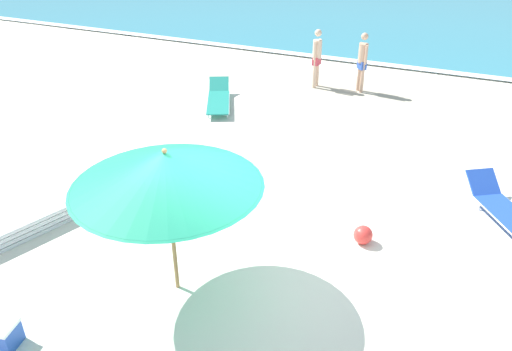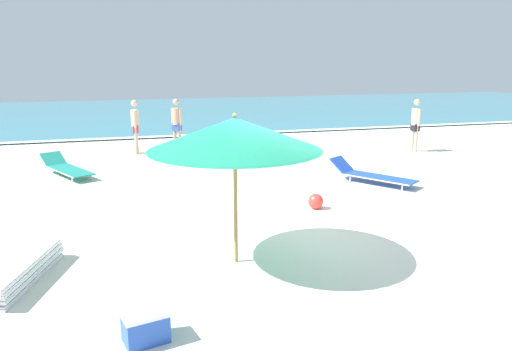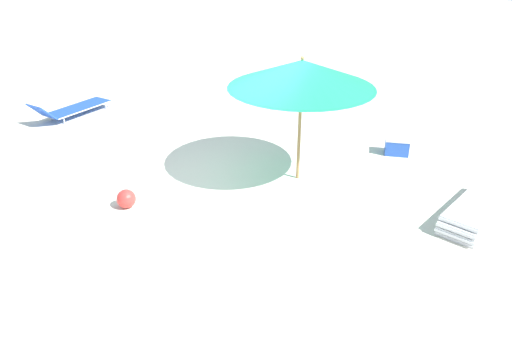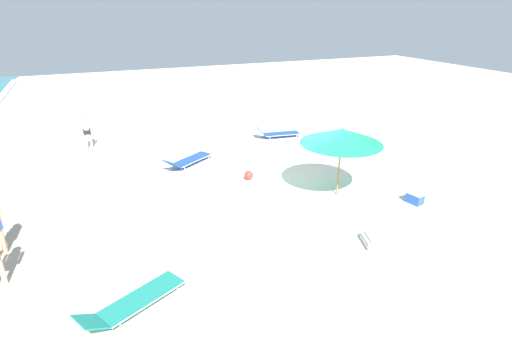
{
  "view_description": "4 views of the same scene",
  "coord_description": "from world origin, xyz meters",
  "px_view_note": "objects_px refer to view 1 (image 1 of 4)",
  "views": [
    {
      "loc": [
        2.37,
        -5.46,
        5.15
      ],
      "look_at": [
        -0.87,
        1.61,
        0.82
      ],
      "focal_mm": 35.0,
      "sensor_mm": 36.0,
      "label": 1
    },
    {
      "loc": [
        -2.8,
        -7.81,
        3.13
      ],
      "look_at": [
        -0.27,
        1.17,
        0.91
      ],
      "focal_mm": 35.0,
      "sensor_mm": 36.0,
      "label": 2
    },
    {
      "loc": [
        -3.93,
        7.36,
        4.32
      ],
      "look_at": [
        -1.0,
        0.96,
        0.78
      ],
      "focal_mm": 35.0,
      "sensor_mm": 36.0,
      "label": 3
    },
    {
      "loc": [
        -11.13,
        6.43,
        5.8
      ],
      "look_at": [
        -0.31,
        1.89,
        0.78
      ],
      "focal_mm": 28.0,
      "sensor_mm": 36.0,
      "label": 4
    }
  ],
  "objects_px": {
    "lounger_stack": "(28,222)",
    "sun_lounger_beside_umbrella": "(509,213)",
    "beach_umbrella": "(166,170)",
    "beachgoer_strolling_adult": "(362,59)",
    "sun_lounger_under_umbrella": "(218,98)",
    "beachgoer_wading_adult": "(317,55)",
    "beach_ball": "(363,235)"
  },
  "relations": [
    {
      "from": "beachgoer_wading_adult",
      "to": "beach_ball",
      "type": "bearing_deg",
      "value": 29.62
    },
    {
      "from": "beach_umbrella",
      "to": "beachgoer_wading_adult",
      "type": "relative_size",
      "value": 1.48
    },
    {
      "from": "sun_lounger_under_umbrella",
      "to": "beach_ball",
      "type": "bearing_deg",
      "value": -68.42
    },
    {
      "from": "lounger_stack",
      "to": "beachgoer_wading_adult",
      "type": "relative_size",
      "value": 1.14
    },
    {
      "from": "beach_umbrella",
      "to": "sun_lounger_beside_umbrella",
      "type": "distance_m",
      "value": 6.24
    },
    {
      "from": "sun_lounger_beside_umbrella",
      "to": "beachgoer_strolling_adult",
      "type": "relative_size",
      "value": 1.25
    },
    {
      "from": "beach_umbrella",
      "to": "beachgoer_strolling_adult",
      "type": "height_order",
      "value": "beach_umbrella"
    },
    {
      "from": "sun_lounger_under_umbrella",
      "to": "beachgoer_strolling_adult",
      "type": "height_order",
      "value": "beachgoer_strolling_adult"
    },
    {
      "from": "beach_umbrella",
      "to": "lounger_stack",
      "type": "height_order",
      "value": "beach_umbrella"
    },
    {
      "from": "beach_umbrella",
      "to": "beachgoer_strolling_adult",
      "type": "relative_size",
      "value": 1.48
    },
    {
      "from": "sun_lounger_beside_umbrella",
      "to": "beach_ball",
      "type": "xyz_separation_m",
      "value": [
        -2.23,
        -1.68,
        -0.05
      ]
    },
    {
      "from": "lounger_stack",
      "to": "sun_lounger_beside_umbrella",
      "type": "distance_m",
      "value": 8.56
    },
    {
      "from": "sun_lounger_under_umbrella",
      "to": "sun_lounger_beside_umbrella",
      "type": "xyz_separation_m",
      "value": [
        7.54,
        -3.0,
        0.01
      ]
    },
    {
      "from": "lounger_stack",
      "to": "beachgoer_strolling_adult",
      "type": "relative_size",
      "value": 1.14
    },
    {
      "from": "sun_lounger_under_umbrella",
      "to": "sun_lounger_beside_umbrella",
      "type": "relative_size",
      "value": 1.05
    },
    {
      "from": "beach_umbrella",
      "to": "sun_lounger_beside_umbrella",
      "type": "xyz_separation_m",
      "value": [
        4.5,
        3.94,
        -1.81
      ]
    },
    {
      "from": "sun_lounger_beside_umbrella",
      "to": "beachgoer_strolling_adult",
      "type": "xyz_separation_m",
      "value": [
        -4.2,
        5.82,
        0.79
      ]
    },
    {
      "from": "lounger_stack",
      "to": "beachgoer_wading_adult",
      "type": "distance_m",
      "value": 9.71
    },
    {
      "from": "lounger_stack",
      "to": "sun_lounger_beside_umbrella",
      "type": "relative_size",
      "value": 0.91
    },
    {
      "from": "lounger_stack",
      "to": "beachgoer_strolling_adult",
      "type": "bearing_deg",
      "value": 87.18
    },
    {
      "from": "beachgoer_wading_adult",
      "to": "beachgoer_strolling_adult",
      "type": "relative_size",
      "value": 1.0
    },
    {
      "from": "beachgoer_strolling_adult",
      "to": "lounger_stack",
      "type": "bearing_deg",
      "value": -61.32
    },
    {
      "from": "beachgoer_wading_adult",
      "to": "beachgoer_strolling_adult",
      "type": "bearing_deg",
      "value": 101.54
    },
    {
      "from": "sun_lounger_beside_umbrella",
      "to": "beach_ball",
      "type": "bearing_deg",
      "value": -176.72
    },
    {
      "from": "beachgoer_wading_adult",
      "to": "beachgoer_strolling_adult",
      "type": "xyz_separation_m",
      "value": [
        1.36,
        0.15,
        0.0
      ]
    },
    {
      "from": "lounger_stack",
      "to": "sun_lounger_under_umbrella",
      "type": "xyz_separation_m",
      "value": [
        0.15,
        6.77,
        0.04
      ]
    },
    {
      "from": "beach_umbrella",
      "to": "lounger_stack",
      "type": "distance_m",
      "value": 3.69
    },
    {
      "from": "sun_lounger_under_umbrella",
      "to": "beach_ball",
      "type": "height_order",
      "value": "sun_lounger_under_umbrella"
    },
    {
      "from": "beachgoer_wading_adult",
      "to": "sun_lounger_under_umbrella",
      "type": "bearing_deg",
      "value": -31.33
    },
    {
      "from": "sun_lounger_under_umbrella",
      "to": "beach_ball",
      "type": "xyz_separation_m",
      "value": [
        5.31,
        -4.68,
        -0.04
      ]
    },
    {
      "from": "sun_lounger_under_umbrella",
      "to": "beachgoer_strolling_adult",
      "type": "distance_m",
      "value": 4.44
    },
    {
      "from": "sun_lounger_under_umbrella",
      "to": "beachgoer_wading_adult",
      "type": "xyz_separation_m",
      "value": [
        1.98,
        2.67,
        0.8
      ]
    }
  ]
}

